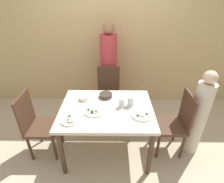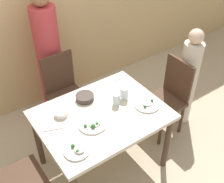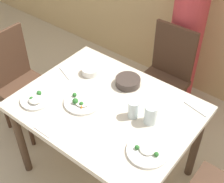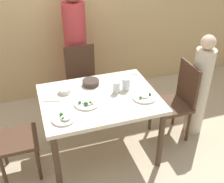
{
  "view_description": "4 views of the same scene",
  "coord_description": "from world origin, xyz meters",
  "views": [
    {
      "loc": [
        0.09,
        -1.81,
        2.04
      ],
      "look_at": [
        0.07,
        0.1,
        0.93
      ],
      "focal_mm": 28.0,
      "sensor_mm": 36.0,
      "label": 1
    },
    {
      "loc": [
        -1.02,
        -1.62,
        2.53
      ],
      "look_at": [
        0.15,
        0.04,
        0.91
      ],
      "focal_mm": 45.0,
      "sensor_mm": 36.0,
      "label": 2
    },
    {
      "loc": [
        0.95,
        -1.15,
        2.19
      ],
      "look_at": [
        -0.0,
        0.05,
        0.83
      ],
      "focal_mm": 50.0,
      "sensor_mm": 36.0,
      "label": 3
    },
    {
      "loc": [
        -0.62,
        -2.29,
        2.29
      ],
      "look_at": [
        0.13,
        -0.02,
        0.79
      ],
      "focal_mm": 45.0,
      "sensor_mm": 36.0,
      "label": 4
    }
  ],
  "objects": [
    {
      "name": "chair_empty_left",
      "position": [
        -0.93,
        -0.03,
        0.5
      ],
      "size": [
        0.4,
        0.4,
        0.93
      ],
      "rotation": [
        0.0,
        0.0,
        1.57
      ],
      "color": "#4C3323",
      "rests_on": "ground_plane"
    },
    {
      "name": "plate_noodles",
      "position": [
        -0.41,
        -0.26,
        0.76
      ],
      "size": [
        0.21,
        0.21,
        0.05
      ],
      "color": "white",
      "rests_on": "dining_table"
    },
    {
      "name": "plate_rice_adult",
      "position": [
        -0.15,
        -0.08,
        0.76
      ],
      "size": [
        0.26,
        0.26,
        0.06
      ],
      "color": "white",
      "rests_on": "dining_table"
    },
    {
      "name": "spoon_steel",
      "position": [
        -0.47,
        0.08,
        0.74
      ],
      "size": [
        0.18,
        0.08,
        0.01
      ],
      "color": "silver",
      "rests_on": "dining_table"
    },
    {
      "name": "ground_plane",
      "position": [
        0.0,
        0.0,
        0.0
      ],
      "size": [
        10.0,
        10.0,
        0.0
      ],
      "primitive_type": "plane",
      "color": "beige"
    },
    {
      "name": "glass_water_short",
      "position": [
        0.19,
        0.03,
        0.8
      ],
      "size": [
        0.07,
        0.07,
        0.12
      ],
      "color": "silver",
      "rests_on": "dining_table"
    },
    {
      "name": "bowl_rice_small",
      "position": [
        -0.32,
        0.19,
        0.77
      ],
      "size": [
        0.13,
        0.13,
        0.05
      ],
      "color": "white",
      "rests_on": "dining_table"
    },
    {
      "name": "glass_water_tall",
      "position": [
        0.3,
        0.06,
        0.81
      ],
      "size": [
        0.08,
        0.08,
        0.13
      ],
      "color": "silver",
      "rests_on": "dining_table"
    },
    {
      "name": "fork_steel",
      "position": [
        0.48,
        0.34,
        0.74
      ],
      "size": [
        0.18,
        0.06,
        0.01
      ],
      "color": "silver",
      "rests_on": "dining_table"
    },
    {
      "name": "bowl_curry",
      "position": [
        -0.02,
        0.26,
        0.77
      ],
      "size": [
        0.18,
        0.18,
        0.05
      ],
      "color": "#3D332D",
      "rests_on": "dining_table"
    },
    {
      "name": "person_adult",
      "position": [
        0.0,
        1.1,
        0.76
      ],
      "size": [
        0.29,
        0.29,
        1.61
      ],
      "color": "#C63D42",
      "rests_on": "ground_plane"
    },
    {
      "name": "chair_adult_spot",
      "position": [
        0.0,
        0.79,
        0.5
      ],
      "size": [
        0.4,
        0.4,
        0.93
      ],
      "color": "#4C3323",
      "rests_on": "ground_plane"
    },
    {
      "name": "plate_rice_child",
      "position": [
        0.42,
        -0.15,
        0.75
      ],
      "size": [
        0.25,
        0.25,
        0.05
      ],
      "color": "white",
      "rests_on": "dining_table"
    },
    {
      "name": "napkin_folded",
      "position": [
        -0.16,
        -0.36,
        0.74
      ],
      "size": [
        0.14,
        0.14,
        0.01
      ],
      "color": "white",
      "rests_on": "dining_table"
    },
    {
      "name": "dining_table",
      "position": [
        0.0,
        0.0,
        0.65
      ],
      "size": [
        1.18,
        0.9,
        0.74
      ],
      "color": "beige",
      "rests_on": "ground_plane"
    }
  ]
}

